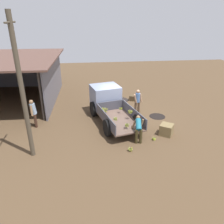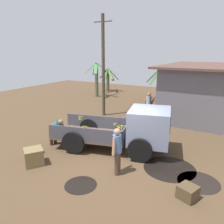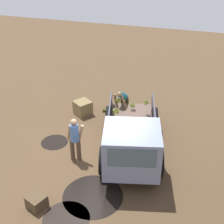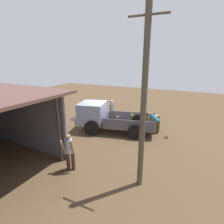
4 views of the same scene
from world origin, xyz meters
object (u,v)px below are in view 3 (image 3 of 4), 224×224
at_px(wooden_crate_0, 83,108).
at_px(banana_bunch_on_ground_1, 104,110).
at_px(person_foreground_visitor, 75,138).
at_px(banana_bunch_on_ground_0, 140,105).
at_px(person_worker_loading, 123,99).
at_px(cargo_truck, 132,143).
at_px(wooden_crate_1, 37,202).

bearing_deg(wooden_crate_0, banana_bunch_on_ground_1, 120.29).
height_order(person_foreground_visitor, banana_bunch_on_ground_0, person_foreground_visitor).
relative_size(person_worker_loading, wooden_crate_0, 1.98).
height_order(cargo_truck, banana_bunch_on_ground_0, cargo_truck).
relative_size(wooden_crate_0, wooden_crate_1, 1.32).
relative_size(person_foreground_visitor, banana_bunch_on_ground_1, 7.58).
bearing_deg(banana_bunch_on_ground_1, banana_bunch_on_ground_0, 120.42).
bearing_deg(banana_bunch_on_ground_0, banana_bunch_on_ground_1, -59.58).
height_order(cargo_truck, banana_bunch_on_ground_1, cargo_truck).
bearing_deg(cargo_truck, wooden_crate_0, -148.46).
bearing_deg(banana_bunch_on_ground_1, wooden_crate_0, -59.71).
bearing_deg(person_foreground_visitor, banana_bunch_on_ground_0, -28.72).
xyz_separation_m(cargo_truck, banana_bunch_on_ground_1, (-3.40, -2.11, -0.92)).
bearing_deg(person_foreground_visitor, person_worker_loading, -23.99).
relative_size(person_worker_loading, wooden_crate_1, 2.62).
bearing_deg(banana_bunch_on_ground_0, person_worker_loading, -32.89).
xyz_separation_m(cargo_truck, banana_bunch_on_ground_0, (-4.25, -0.65, -0.89)).
xyz_separation_m(cargo_truck, wooden_crate_1, (2.57, -2.21, -0.81)).
xyz_separation_m(cargo_truck, person_foreground_visitor, (0.14, -1.99, -0.09)).
bearing_deg(wooden_crate_0, person_worker_loading, 104.55).
bearing_deg(banana_bunch_on_ground_1, person_foreground_visitor, 1.98).
relative_size(cargo_truck, person_worker_loading, 4.00).
xyz_separation_m(banana_bunch_on_ground_1, wooden_crate_0, (0.49, -0.84, 0.22)).
xyz_separation_m(person_foreground_visitor, banana_bunch_on_ground_0, (-4.39, 1.34, -0.81)).
relative_size(banana_bunch_on_ground_0, wooden_crate_0, 0.40).
distance_m(cargo_truck, banana_bunch_on_ground_1, 4.10).
xyz_separation_m(person_foreground_visitor, wooden_crate_0, (-3.05, -0.96, -0.61)).
xyz_separation_m(banana_bunch_on_ground_0, wooden_crate_1, (6.83, -1.56, 0.08)).
relative_size(cargo_truck, wooden_crate_0, 7.94).
xyz_separation_m(cargo_truck, person_worker_loading, (-3.35, -1.23, -0.23)).
xyz_separation_m(person_foreground_visitor, person_worker_loading, (-3.49, 0.75, -0.14)).
distance_m(banana_bunch_on_ground_1, wooden_crate_0, 0.99).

